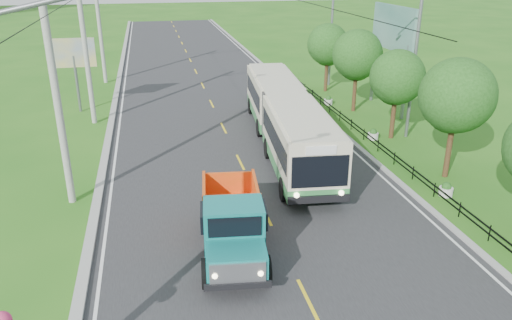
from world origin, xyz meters
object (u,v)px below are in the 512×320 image
object	(u,v)px
tree_fourth	(397,80)
pole_near	(57,92)
pole_far	(100,24)
billboard_right	(393,35)
pole_mid	(86,46)
bus	(286,115)
planter_far	(328,101)
tree_back	(328,46)
tree_third	(456,99)
billboard_left	(74,58)
streetlight_mid	(413,57)
planter_mid	(373,135)
streetlight_far	(330,27)
dump_truck	(233,220)
tree_fifth	(357,57)
planter_near	(446,190)

from	to	relation	value
tree_fourth	pole_near	bearing A→B (deg)	-164.16
pole_far	billboard_right	xyz separation A→B (m)	(20.56, -13.00, 0.25)
pole_mid	pole_far	world-z (taller)	same
pole_mid	bus	distance (m)	13.73
planter_far	tree_back	bearing A→B (deg)	73.12
tree_third	billboard_left	distance (m)	25.02
streetlight_mid	bus	bearing A→B (deg)	-178.23
pole_near	planter_mid	distance (m)	18.23
tree_third	billboard_left	size ratio (longest dim) A/B	1.15
pole_far	streetlight_far	bearing A→B (deg)	-14.81
pole_mid	billboard_left	distance (m)	3.47
pole_far	dump_truck	distance (m)	30.63
tree_fourth	tree_fifth	xyz separation A→B (m)	(0.00, 6.00, 0.27)
pole_near	dump_truck	size ratio (longest dim) A/B	1.66
pole_mid	tree_fifth	size ratio (longest dim) A/B	1.72
streetlight_mid	billboard_right	distance (m)	6.24
pole_near	streetlight_far	world-z (taller)	pole_near
tree_fourth	tree_fifth	size ratio (longest dim) A/B	0.93
bus	dump_truck	xyz separation A→B (m)	(-4.85, -10.49, -0.55)
tree_fifth	planter_mid	world-z (taller)	tree_fifth
tree_third	planter_far	world-z (taller)	tree_third
dump_truck	tree_third	bearing A→B (deg)	29.00
pole_far	planter_mid	bearing A→B (deg)	-48.41
streetlight_far	planter_mid	size ratio (longest dim) A/B	13.54
dump_truck	planter_far	bearing A→B (deg)	67.26
planter_near	pole_near	bearing A→B (deg)	169.91
planter_mid	pole_mid	bearing A→B (deg)	157.46
billboard_left	dump_truck	xyz separation A→B (m)	(7.62, -20.72, -2.49)
tree_back	billboard_left	world-z (taller)	tree_back
bus	tree_fourth	bearing A→B (deg)	8.49
streetlight_mid	pole_near	bearing A→B (deg)	-165.19
tree_fourth	planter_mid	world-z (taller)	tree_fourth
planter_near	dump_truck	size ratio (longest dim) A/B	0.11
tree_fifth	streetlight_mid	xyz separation A→B (m)	(0.79, -6.14, 1.05)
tree_fourth	billboard_left	xyz separation A→B (m)	(-19.36, 9.86, 0.28)
streetlight_far	dump_truck	world-z (taller)	streetlight_far
planter_near	planter_far	xyz separation A→B (m)	(0.00, 16.00, 0.00)
pole_far	planter_mid	size ratio (longest dim) A/B	14.93
tree_fourth	tree_back	size ratio (longest dim) A/B	0.98
planter_far	billboard_right	size ratio (longest dim) A/B	0.09
streetlight_far	bus	world-z (taller)	streetlight_far
tree_fifth	planter_far	bearing A→B (deg)	124.05
billboard_left	bus	distance (m)	16.25
pole_near	tree_third	world-z (taller)	pole_near
tree_fourth	dump_truck	bearing A→B (deg)	-137.21
pole_far	streetlight_far	distance (m)	19.56
tree_fourth	billboard_right	world-z (taller)	billboard_right
streetlight_far	planter_near	world-z (taller)	streetlight_far
tree_fourth	billboard_right	size ratio (longest dim) A/B	0.74
tree_back	planter_near	bearing A→B (deg)	-93.57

